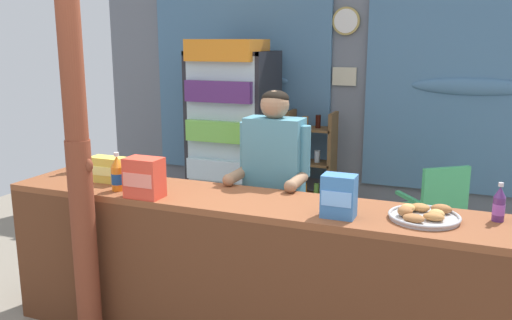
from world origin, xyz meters
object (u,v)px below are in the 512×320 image
object	(u,v)px
timber_post	(78,149)
shopkeeper	(274,176)
soda_bottle_grape_soda	(499,205)
soda_bottle_iced_tea	(79,152)
snack_box_biscuit	(339,196)
soda_bottle_orange_soda	(117,174)
snack_box_crackers	(144,178)
snack_box_instant_noodle	(108,169)
stall_counter	(235,263)
plastic_lawn_chair	(435,207)
pastry_tray	(424,215)
bottle_shelf_rack	(311,166)
drink_fridge	(232,126)

from	to	relation	value
timber_post	shopkeeper	world-z (taller)	timber_post
soda_bottle_grape_soda	soda_bottle_iced_tea	bearing A→B (deg)	178.53
soda_bottle_grape_soda	snack_box_biscuit	bearing A→B (deg)	-162.46
soda_bottle_orange_soda	snack_box_crackers	bearing A→B (deg)	-14.81
snack_box_biscuit	snack_box_instant_noodle	bearing A→B (deg)	174.77
stall_counter	plastic_lawn_chair	world-z (taller)	stall_counter
snack_box_biscuit	pastry_tray	distance (m)	0.45
snack_box_crackers	bottle_shelf_rack	bearing A→B (deg)	83.58
soda_bottle_orange_soda	snack_box_instant_noodle	world-z (taller)	soda_bottle_orange_soda
soda_bottle_grape_soda	snack_box_crackers	distance (m)	1.96
soda_bottle_iced_tea	pastry_tray	size ratio (longest dim) A/B	0.87
drink_fridge	pastry_tray	world-z (taller)	drink_fridge
stall_counter	pastry_tray	bearing A→B (deg)	6.36
bottle_shelf_rack	snack_box_instant_noodle	size ratio (longest dim) A/B	5.06
soda_bottle_orange_soda	pastry_tray	size ratio (longest dim) A/B	0.65
bottle_shelf_rack	shopkeeper	bearing A→B (deg)	-81.40
soda_bottle_orange_soda	pastry_tray	world-z (taller)	soda_bottle_orange_soda
shopkeeper	snack_box_biscuit	xyz separation A→B (m)	(0.59, -0.61, 0.09)
bottle_shelf_rack	snack_box_biscuit	xyz separation A→B (m)	(0.87, -2.46, 0.45)
snack_box_biscuit	pastry_tray	world-z (taller)	snack_box_biscuit
timber_post	snack_box_crackers	bearing A→B (deg)	30.87
timber_post	snack_box_biscuit	size ratio (longest dim) A/B	11.33
soda_bottle_iced_tea	soda_bottle_orange_soda	distance (m)	0.65
drink_fridge	snack_box_biscuit	xyz separation A→B (m)	(1.59, -2.13, 0.03)
soda_bottle_iced_tea	soda_bottle_orange_soda	world-z (taller)	soda_bottle_iced_tea
soda_bottle_grape_soda	pastry_tray	world-z (taller)	soda_bottle_grape_soda
bottle_shelf_rack	snack_box_biscuit	world-z (taller)	snack_box_biscuit
stall_counter	snack_box_instant_noodle	xyz separation A→B (m)	(-0.97, 0.14, 0.45)
bottle_shelf_rack	snack_box_crackers	xyz separation A→B (m)	(-0.28, -2.53, 0.45)
pastry_tray	drink_fridge	bearing A→B (deg)	135.15
drink_fridge	bottle_shelf_rack	xyz separation A→B (m)	(0.72, 0.34, -0.42)
stall_counter	soda_bottle_grape_soda	bearing A→B (deg)	9.69
soda_bottle_orange_soda	snack_box_instant_noodle	bearing A→B (deg)	141.11
bottle_shelf_rack	snack_box_biscuit	bearing A→B (deg)	-70.56
soda_bottle_orange_soda	pastry_tray	distance (m)	1.82
soda_bottle_grape_soda	stall_counter	bearing A→B (deg)	-170.31
timber_post	soda_bottle_iced_tea	size ratio (longest dim) A/B	8.11
bottle_shelf_rack	snack_box_crackers	bearing A→B (deg)	-96.42
snack_box_biscuit	soda_bottle_iced_tea	bearing A→B (deg)	170.80
pastry_tray	bottle_shelf_rack	bearing A→B (deg)	118.90
stall_counter	snack_box_biscuit	distance (m)	0.77
soda_bottle_orange_soda	snack_box_instant_noodle	xyz separation A→B (m)	(-0.19, 0.15, -0.02)
snack_box_crackers	shopkeeper	bearing A→B (deg)	50.50
drink_fridge	pastry_tray	size ratio (longest dim) A/B	5.06
timber_post	soda_bottle_orange_soda	xyz separation A→B (m)	(0.08, 0.25, -0.20)
timber_post	pastry_tray	distance (m)	1.95
shopkeeper	stall_counter	bearing A→B (deg)	-91.84
soda_bottle_grape_soda	timber_post	bearing A→B (deg)	-167.37
shopkeeper	snack_box_biscuit	size ratio (longest dim) A/B	6.71
stall_counter	shopkeeper	xyz separation A→B (m)	(0.02, 0.61, 0.39)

